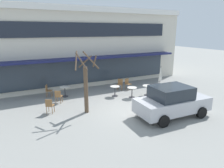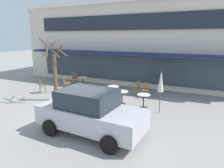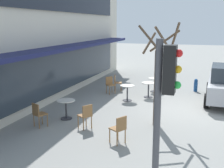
{
  "view_description": "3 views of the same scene",
  "coord_description": "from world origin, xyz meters",
  "px_view_note": "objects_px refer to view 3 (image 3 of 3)",
  "views": [
    {
      "loc": [
        -5.89,
        -9.65,
        4.73
      ],
      "look_at": [
        0.38,
        2.57,
        1.01
      ],
      "focal_mm": 32.0,
      "sensor_mm": 36.0,
      "label": 1
    },
    {
      "loc": [
        5.8,
        -8.05,
        3.74
      ],
      "look_at": [
        0.72,
        2.5,
        0.95
      ],
      "focal_mm": 32.0,
      "sensor_mm": 36.0,
      "label": 2
    },
    {
      "loc": [
        -11.93,
        -0.65,
        3.63
      ],
      "look_at": [
        -0.14,
        3.22,
        0.96
      ],
      "focal_mm": 45.0,
      "sensor_mm": 36.0,
      "label": 3
    }
  ],
  "objects_px": {
    "cafe_table_near_wall": "(155,83)",
    "traffic_light_pole": "(163,105)",
    "cafe_chair_4": "(110,84)",
    "cafe_chair_0": "(117,82)",
    "cafe_table_streetside": "(148,87)",
    "patio_umbrella_green_folded": "(163,60)",
    "cafe_chair_2": "(86,115)",
    "street_tree": "(158,79)",
    "cafe_chair_3": "(38,113)",
    "cafe_chair_1": "(119,128)",
    "cafe_table_mid_patio": "(66,106)",
    "cafe_table_by_tree": "(127,90)",
    "fire_hydrant": "(196,85)"
  },
  "relations": [
    {
      "from": "cafe_table_near_wall",
      "to": "traffic_light_pole",
      "type": "height_order",
      "value": "traffic_light_pole"
    },
    {
      "from": "cafe_table_near_wall",
      "to": "cafe_chair_4",
      "type": "xyz_separation_m",
      "value": [
        -1.08,
        2.19,
        0.01
      ]
    },
    {
      "from": "cafe_chair_4",
      "to": "cafe_chair_0",
      "type": "bearing_deg",
      "value": -16.53
    },
    {
      "from": "cafe_table_streetside",
      "to": "patio_umbrella_green_folded",
      "type": "relative_size",
      "value": 0.35
    },
    {
      "from": "patio_umbrella_green_folded",
      "to": "cafe_chair_2",
      "type": "bearing_deg",
      "value": 167.13
    },
    {
      "from": "cafe_table_streetside",
      "to": "street_tree",
      "type": "height_order",
      "value": "street_tree"
    },
    {
      "from": "cafe_chair_4",
      "to": "patio_umbrella_green_folded",
      "type": "bearing_deg",
      "value": -51.11
    },
    {
      "from": "cafe_table_streetside",
      "to": "patio_umbrella_green_folded",
      "type": "height_order",
      "value": "patio_umbrella_green_folded"
    },
    {
      "from": "cafe_chair_3",
      "to": "cafe_chair_2",
      "type": "bearing_deg",
      "value": -77.37
    },
    {
      "from": "cafe_chair_1",
      "to": "cafe_chair_3",
      "type": "bearing_deg",
      "value": 81.65
    },
    {
      "from": "cafe_chair_1",
      "to": "cafe_chair_2",
      "type": "distance_m",
      "value": 1.69
    },
    {
      "from": "cafe_chair_2",
      "to": "street_tree",
      "type": "xyz_separation_m",
      "value": [
        1.14,
        -2.3,
        1.19
      ]
    },
    {
      "from": "cafe_chair_2",
      "to": "cafe_chair_4",
      "type": "xyz_separation_m",
      "value": [
        5.17,
        0.84,
        0.0
      ]
    },
    {
      "from": "cafe_table_mid_patio",
      "to": "cafe_table_by_tree",
      "type": "bearing_deg",
      "value": -25.33
    },
    {
      "from": "cafe_chair_3",
      "to": "cafe_chair_1",
      "type": "bearing_deg",
      "value": -98.35
    },
    {
      "from": "cafe_chair_4",
      "to": "fire_hydrant",
      "type": "bearing_deg",
      "value": -66.55
    },
    {
      "from": "cafe_table_streetside",
      "to": "cafe_chair_2",
      "type": "height_order",
      "value": "cafe_chair_2"
    },
    {
      "from": "cafe_chair_4",
      "to": "cafe_table_streetside",
      "type": "bearing_deg",
      "value": -95.31
    },
    {
      "from": "cafe_table_mid_patio",
      "to": "traffic_light_pole",
      "type": "relative_size",
      "value": 0.22
    },
    {
      "from": "patio_umbrella_green_folded",
      "to": "cafe_chair_3",
      "type": "relative_size",
      "value": 2.47
    },
    {
      "from": "cafe_table_near_wall",
      "to": "cafe_chair_3",
      "type": "bearing_deg",
      "value": 155.54
    },
    {
      "from": "cafe_chair_2",
      "to": "fire_hydrant",
      "type": "distance_m",
      "value": 7.85
    },
    {
      "from": "patio_umbrella_green_folded",
      "to": "street_tree",
      "type": "xyz_separation_m",
      "value": [
        -6.03,
        -0.66,
        0.09
      ]
    },
    {
      "from": "traffic_light_pole",
      "to": "fire_hydrant",
      "type": "distance_m",
      "value": 11.23
    },
    {
      "from": "fire_hydrant",
      "to": "cafe_table_mid_patio",
      "type": "bearing_deg",
      "value": 143.79
    },
    {
      "from": "cafe_table_streetside",
      "to": "patio_umbrella_green_folded",
      "type": "xyz_separation_m",
      "value": [
        2.2,
        -0.38,
        1.11
      ]
    },
    {
      "from": "cafe_table_streetside",
      "to": "cafe_chair_1",
      "type": "relative_size",
      "value": 0.85
    },
    {
      "from": "cafe_chair_0",
      "to": "street_tree",
      "type": "xyz_separation_m",
      "value": [
        -4.64,
        -2.97,
        1.19
      ]
    },
    {
      "from": "cafe_table_mid_patio",
      "to": "patio_umbrella_green_folded",
      "type": "bearing_deg",
      "value": -23.4
    },
    {
      "from": "cafe_table_by_tree",
      "to": "cafe_chair_0",
      "type": "height_order",
      "value": "cafe_chair_0"
    },
    {
      "from": "cafe_table_near_wall",
      "to": "street_tree",
      "type": "xyz_separation_m",
      "value": [
        -5.12,
        -0.96,
        1.2
      ]
    },
    {
      "from": "cafe_chair_2",
      "to": "street_tree",
      "type": "height_order",
      "value": "street_tree"
    },
    {
      "from": "cafe_chair_3",
      "to": "fire_hydrant",
      "type": "relative_size",
      "value": 1.26
    },
    {
      "from": "cafe_chair_4",
      "to": "street_tree",
      "type": "distance_m",
      "value": 5.25
    },
    {
      "from": "cafe_chair_3",
      "to": "cafe_chair_4",
      "type": "bearing_deg",
      "value": -8.48
    },
    {
      "from": "cafe_table_near_wall",
      "to": "cafe_chair_0",
      "type": "xyz_separation_m",
      "value": [
        -0.47,
        2.01,
        0.01
      ]
    },
    {
      "from": "cafe_table_streetside",
      "to": "traffic_light_pole",
      "type": "height_order",
      "value": "traffic_light_pole"
    },
    {
      "from": "cafe_table_mid_patio",
      "to": "cafe_chair_3",
      "type": "xyz_separation_m",
      "value": [
        -1.11,
        0.52,
        0.01
      ]
    },
    {
      "from": "cafe_chair_1",
      "to": "fire_hydrant",
      "type": "distance_m",
      "value": 8.13
    },
    {
      "from": "cafe_chair_2",
      "to": "cafe_chair_1",
      "type": "bearing_deg",
      "value": -119.64
    },
    {
      "from": "cafe_table_by_tree",
      "to": "cafe_chair_4",
      "type": "height_order",
      "value": "cafe_chair_4"
    },
    {
      "from": "patio_umbrella_green_folded",
      "to": "cafe_chair_4",
      "type": "bearing_deg",
      "value": 128.89
    },
    {
      "from": "cafe_table_streetside",
      "to": "cafe_chair_1",
      "type": "bearing_deg",
      "value": -177.91
    },
    {
      "from": "cafe_chair_2",
      "to": "fire_hydrant",
      "type": "height_order",
      "value": "cafe_chair_2"
    },
    {
      "from": "cafe_table_mid_patio",
      "to": "patio_umbrella_green_folded",
      "type": "distance_m",
      "value": 7.11
    },
    {
      "from": "cafe_table_mid_patio",
      "to": "cafe_chair_4",
      "type": "xyz_separation_m",
      "value": [
        4.44,
        -0.31,
        0.01
      ]
    },
    {
      "from": "cafe_table_streetside",
      "to": "cafe_chair_3",
      "type": "distance_m",
      "value": 6.1
    },
    {
      "from": "patio_umbrella_green_folded",
      "to": "cafe_chair_3",
      "type": "height_order",
      "value": "patio_umbrella_green_folded"
    },
    {
      "from": "cafe_table_by_tree",
      "to": "street_tree",
      "type": "xyz_separation_m",
      "value": [
        -2.89,
        -1.89,
        1.2
      ]
    },
    {
      "from": "cafe_chair_2",
      "to": "cafe_chair_3",
      "type": "height_order",
      "value": "same"
    }
  ]
}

